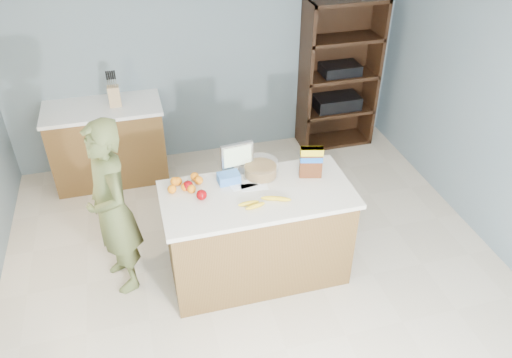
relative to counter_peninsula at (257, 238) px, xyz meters
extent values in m
cube|color=beige|center=(0.00, -0.30, -0.42)|extent=(4.50, 5.00, 0.02)
cube|color=slate|center=(0.00, 2.20, 0.83)|extent=(4.50, 0.02, 2.50)
cube|color=white|center=(0.00, -0.30, 2.08)|extent=(4.50, 5.00, 0.02)
cube|color=brown|center=(0.00, 0.00, 0.01)|extent=(1.50, 0.70, 0.86)
cube|color=silver|center=(0.00, 0.00, 0.46)|extent=(1.56, 0.76, 0.04)
cube|color=black|center=(0.00, 0.00, -0.37)|extent=(1.46, 0.66, 0.10)
cube|color=brown|center=(-1.20, 1.90, 0.01)|extent=(1.20, 0.60, 0.86)
cube|color=white|center=(-1.20, 1.90, 0.46)|extent=(1.24, 0.62, 0.04)
cube|color=black|center=(1.55, 2.18, 0.48)|extent=(0.90, 0.04, 1.80)
cube|color=black|center=(1.12, 2.00, 0.48)|extent=(0.04, 0.40, 1.80)
cube|color=black|center=(1.98, 2.00, 0.48)|extent=(0.04, 0.40, 1.80)
cube|color=black|center=(1.55, 2.00, -0.40)|extent=(0.90, 0.40, 0.04)
cube|color=black|center=(1.55, 2.00, 0.03)|extent=(0.90, 0.40, 0.04)
cube|color=black|center=(1.55, 2.00, 0.48)|extent=(0.90, 0.40, 0.04)
cube|color=black|center=(1.55, 2.00, 0.93)|extent=(0.90, 0.40, 0.04)
cube|color=black|center=(1.55, 2.00, 1.36)|extent=(0.90, 0.40, 0.04)
cube|color=black|center=(1.55, 2.00, 0.13)|extent=(0.55, 0.32, 0.16)
cube|color=black|center=(1.55, 2.00, 0.56)|extent=(0.45, 0.30, 0.12)
imported|color=#535C30|center=(-1.16, 0.23, 0.38)|extent=(0.55, 0.67, 1.58)
cube|color=tan|center=(-1.05, 1.88, 0.59)|extent=(0.12, 0.10, 0.22)
cylinder|color=black|center=(-1.09, 1.88, 0.75)|extent=(0.02, 0.02, 0.09)
cylinder|color=black|center=(-1.07, 1.88, 0.75)|extent=(0.02, 0.02, 0.09)
cylinder|color=black|center=(-1.05, 1.88, 0.75)|extent=(0.02, 0.02, 0.09)
cylinder|color=black|center=(-1.03, 1.88, 0.75)|extent=(0.02, 0.02, 0.09)
cylinder|color=black|center=(-1.01, 1.88, 0.75)|extent=(0.02, 0.02, 0.09)
cube|color=white|center=(-0.09, 0.13, 0.49)|extent=(0.24, 0.15, 0.00)
cube|color=white|center=(-0.01, 0.08, 0.49)|extent=(0.23, 0.13, 0.00)
ellipsoid|color=yellow|center=(-0.11, -0.14, 0.50)|extent=(0.17, 0.04, 0.04)
ellipsoid|color=yellow|center=(-0.07, -0.19, 0.50)|extent=(0.18, 0.07, 0.04)
ellipsoid|color=yellow|center=(0.08, -0.12, 0.50)|extent=(0.18, 0.09, 0.04)
ellipsoid|color=yellow|center=(0.15, -0.15, 0.50)|extent=(0.17, 0.11, 0.04)
sphere|color=#890207|center=(-0.54, 0.18, 0.53)|extent=(0.09, 0.09, 0.09)
sphere|color=#890207|center=(-0.45, 0.03, 0.53)|extent=(0.09, 0.09, 0.09)
sphere|color=orange|center=(-0.67, 0.18, 0.52)|extent=(0.07, 0.07, 0.07)
sphere|color=orange|center=(-0.61, 0.27, 0.52)|extent=(0.07, 0.07, 0.07)
sphere|color=orange|center=(-0.51, 0.14, 0.52)|extent=(0.07, 0.07, 0.07)
sphere|color=orange|center=(-0.44, 0.24, 0.52)|extent=(0.07, 0.07, 0.07)
sphere|color=orange|center=(-0.63, 0.28, 0.52)|extent=(0.07, 0.07, 0.07)
sphere|color=orange|center=(-0.56, 0.18, 0.52)|extent=(0.07, 0.07, 0.07)
sphere|color=orange|center=(-0.46, 0.30, 0.52)|extent=(0.07, 0.07, 0.07)
cube|color=blue|center=(-0.19, 0.20, 0.52)|extent=(0.19, 0.13, 0.08)
cylinder|color=#267219|center=(0.09, 0.24, 0.53)|extent=(0.27, 0.27, 0.09)
cylinder|color=white|center=(0.09, 0.24, 0.55)|extent=(0.30, 0.30, 0.13)
cylinder|color=silver|center=(-0.09, 0.33, 0.49)|extent=(0.12, 0.12, 0.01)
cylinder|color=silver|center=(-0.09, 0.33, 0.52)|extent=(0.02, 0.02, 0.05)
cube|color=silver|center=(-0.09, 0.33, 0.66)|extent=(0.28, 0.07, 0.22)
cube|color=yellow|center=(-0.09, 0.31, 0.66)|extent=(0.24, 0.03, 0.18)
cube|color=#592B14|center=(0.49, 0.11, 0.62)|extent=(0.20, 0.11, 0.28)
cube|color=yellow|center=(0.49, 0.11, 0.73)|extent=(0.20, 0.11, 0.06)
cube|color=blue|center=(0.49, 0.11, 0.66)|extent=(0.20, 0.11, 0.05)
camera|label=1|loc=(-0.85, -3.11, 2.89)|focal=35.00mm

